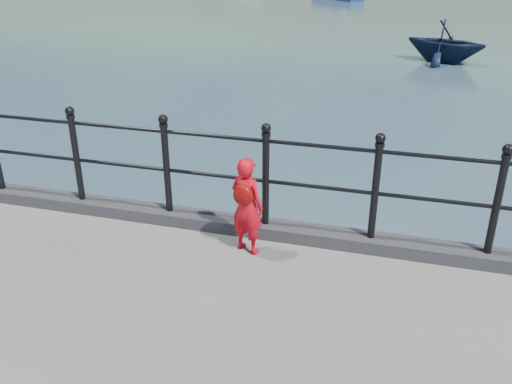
% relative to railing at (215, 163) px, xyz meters
% --- Properties ---
extents(ground, '(600.00, 600.00, 0.00)m').
position_rel_railing_xyz_m(ground, '(-0.00, 0.15, -1.82)').
color(ground, '#2D4251').
rests_on(ground, ground).
extents(kerb, '(60.00, 0.30, 0.15)m').
position_rel_railing_xyz_m(kerb, '(-0.00, -0.00, -0.75)').
color(kerb, '#28282B').
rests_on(kerb, quay).
extents(railing, '(18.11, 0.11, 1.20)m').
position_rel_railing_xyz_m(railing, '(0.00, 0.00, 0.00)').
color(railing, black).
rests_on(railing, kerb).
extents(far_shore, '(830.00, 200.00, 156.00)m').
position_rel_railing_xyz_m(far_shore, '(38.34, 239.56, -24.39)').
color(far_shore, '#333A21').
rests_on(far_shore, ground).
extents(child, '(0.46, 0.38, 1.09)m').
position_rel_railing_xyz_m(child, '(0.50, -0.41, -0.27)').
color(child, red).
rests_on(child, quay).
extents(launch_navy, '(3.71, 3.50, 1.55)m').
position_rel_railing_xyz_m(launch_navy, '(3.16, 16.57, -1.05)').
color(launch_navy, black).
rests_on(launch_navy, ground).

